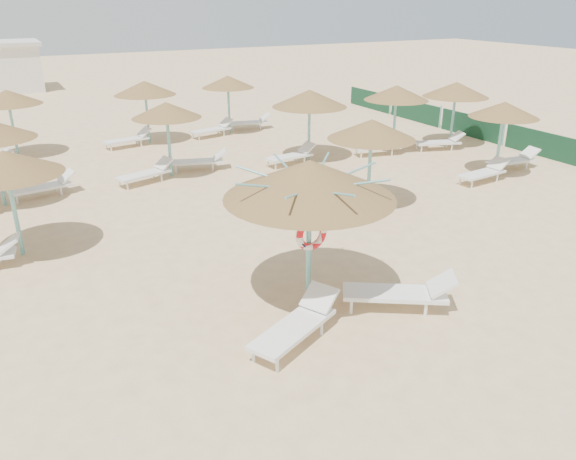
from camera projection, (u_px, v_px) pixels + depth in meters
name	position (u px, v px, depth m)	size (l,w,h in m)	color
ground	(322.00, 304.00, 11.87)	(120.00, 120.00, 0.00)	#DFBA88
main_palapa	(310.00, 180.00, 11.00)	(3.45, 3.45, 3.09)	#66B0B1
lounger_main_a	(297.00, 324.00, 10.46)	(2.21, 1.54, 0.78)	white
lounger_main_b	(402.00, 292.00, 11.54)	(2.29, 1.78, 0.83)	white
palapa_field	(250.00, 106.00, 20.51)	(21.13, 13.92, 2.72)	#66B0B1
windbreak_fence	(472.00, 126.00, 25.82)	(0.08, 19.84, 1.10)	#1B5133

